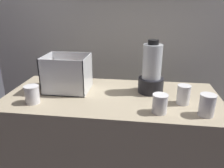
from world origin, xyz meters
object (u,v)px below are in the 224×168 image
object	(u,v)px
carrot_display_bin	(69,80)
juice_cup_carrot_middle	(183,96)
juice_cup_beet_right	(207,106)
juice_cup_orange_left	(160,104)
juice_cup_orange_far_left	(32,96)
blender_pitcher	(151,72)

from	to	relation	value
carrot_display_bin	juice_cup_carrot_middle	world-z (taller)	carrot_display_bin
carrot_display_bin	juice_cup_beet_right	bearing A→B (deg)	-17.08
juice_cup_orange_left	juice_cup_beet_right	distance (m)	0.25
juice_cup_orange_far_left	juice_cup_carrot_middle	size ratio (longest dim) A/B	0.93
juice_cup_carrot_middle	juice_cup_orange_left	bearing A→B (deg)	-137.22
juice_cup_carrot_middle	juice_cup_beet_right	distance (m)	0.17
juice_cup_orange_far_left	carrot_display_bin	bearing A→B (deg)	57.26
carrot_display_bin	juice_cup_orange_far_left	distance (m)	0.28
juice_cup_orange_left	juice_cup_carrot_middle	distance (m)	0.20
juice_cup_orange_left	juice_cup_carrot_middle	world-z (taller)	juice_cup_carrot_middle
juice_cup_beet_right	juice_cup_orange_far_left	bearing A→B (deg)	178.65
juice_cup_carrot_middle	carrot_display_bin	bearing A→B (deg)	170.48
carrot_display_bin	juice_cup_orange_left	size ratio (longest dim) A/B	2.75
carrot_display_bin	juice_cup_orange_far_left	size ratio (longest dim) A/B	2.71
juice_cup_beet_right	juice_cup_carrot_middle	bearing A→B (deg)	126.47
juice_cup_orange_far_left	juice_cup_beet_right	xyz separation A→B (m)	(1.01, -0.02, 0.01)
juice_cup_orange_left	juice_cup_beet_right	bearing A→B (deg)	0.21
blender_pitcher	juice_cup_orange_left	world-z (taller)	blender_pitcher
carrot_display_bin	juice_cup_orange_far_left	world-z (taller)	carrot_display_bin
juice_cup_orange_far_left	juice_cup_orange_left	distance (m)	0.76
carrot_display_bin	juice_cup_orange_left	world-z (taller)	carrot_display_bin
carrot_display_bin	juice_cup_orange_left	bearing A→B (deg)	-23.51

